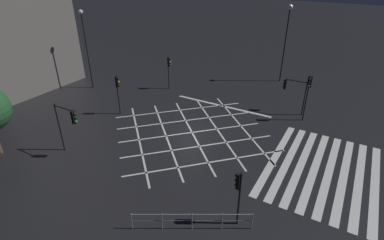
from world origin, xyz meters
name	(u,v)px	position (x,y,z in m)	size (l,w,h in m)	color
ground_plane	(192,132)	(0.00, 0.00, 0.00)	(200.00, 200.00, 0.00)	black
road_markings	(274,154)	(0.29, -6.71, 0.00)	(14.63, 20.80, 0.01)	silver
traffic_light_se_main	(308,90)	(6.66, -7.40, 2.94)	(0.39, 0.36, 4.11)	black
traffic_light_nw_cross	(68,120)	(-6.95, 5.87, 2.78)	(0.36, 2.10, 3.81)	black
traffic_light_se_cross	(293,88)	(7.76, -5.96, 2.37)	(0.36, 2.12, 3.26)	black
traffic_light_median_north	(118,87)	(-0.33, 7.33, 2.62)	(0.36, 0.39, 3.66)	black
traffic_light_ne_cross	(169,66)	(7.07, 6.88, 2.55)	(0.36, 0.39, 3.56)	black
traffic_light_sw_cross	(238,188)	(-7.18, -6.80, 2.39)	(0.36, 0.39, 3.33)	black
street_lamp_east	(287,27)	(15.55, -2.97, 6.13)	(0.54, 0.54, 8.49)	black
street_lamp_west	(85,39)	(3.13, 14.50, 5.38)	(0.44, 0.44, 8.24)	black
pedestrian_railing	(192,219)	(-8.69, -4.99, 0.67)	(3.15, 5.45, 1.05)	#9EA0A5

